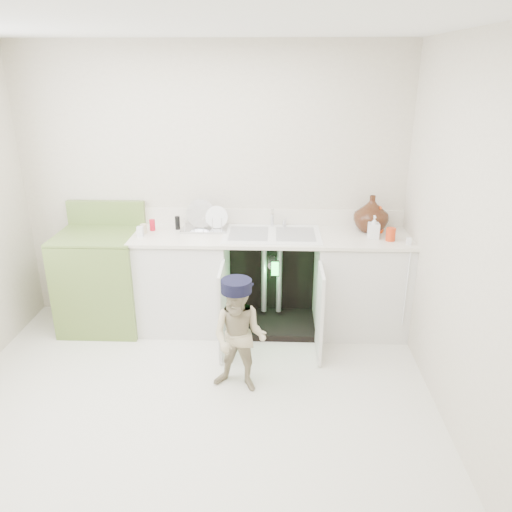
{
  "coord_description": "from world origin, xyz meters",
  "views": [
    {
      "loc": [
        0.57,
        -2.94,
        2.29
      ],
      "look_at": [
        0.43,
        0.7,
        0.89
      ],
      "focal_mm": 35.0,
      "sensor_mm": 36.0,
      "label": 1
    }
  ],
  "objects": [
    {
      "name": "repair_worker",
      "position": [
        0.33,
        0.23,
        0.45
      ],
      "size": [
        0.53,
        0.85,
        0.88
      ],
      "rotation": [
        0.0,
        0.0,
        -0.25
      ],
      "color": "tan",
      "rests_on": "ground"
    },
    {
      "name": "counter_run",
      "position": [
        0.58,
        1.21,
        0.47
      ],
      "size": [
        2.44,
        1.02,
        1.22
      ],
      "color": "silver",
      "rests_on": "ground"
    },
    {
      "name": "room_shell",
      "position": [
        0.0,
        0.0,
        1.25
      ],
      "size": [
        6.0,
        5.5,
        1.26
      ],
      "color": "beige",
      "rests_on": "ground"
    },
    {
      "name": "avocado_stove",
      "position": [
        -0.99,
        1.18,
        0.46
      ],
      "size": [
        0.72,
        0.65,
        1.12
      ],
      "color": "olive",
      "rests_on": "ground"
    },
    {
      "name": "ground",
      "position": [
        0.0,
        0.0,
        0.0
      ],
      "size": [
        3.5,
        3.5,
        0.0
      ],
      "primitive_type": "plane",
      "color": "beige",
      "rests_on": "ground"
    }
  ]
}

